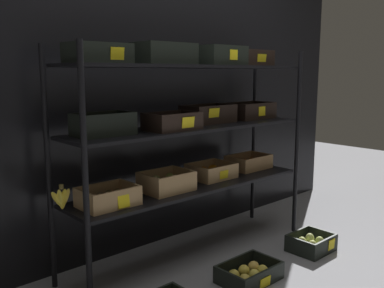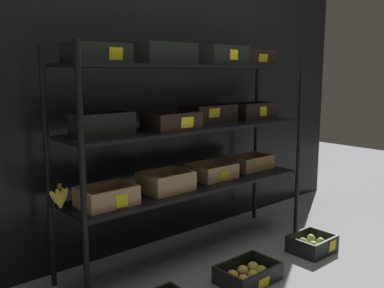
{
  "view_description": "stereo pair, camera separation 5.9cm",
  "coord_description": "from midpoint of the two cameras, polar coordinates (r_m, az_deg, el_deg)",
  "views": [
    {
      "loc": [
        -1.89,
        -2.08,
        1.26
      ],
      "look_at": [
        0.0,
        0.0,
        0.79
      ],
      "focal_mm": 39.79,
      "sensor_mm": 36.0,
      "label": 1
    },
    {
      "loc": [
        -1.85,
        -2.12,
        1.26
      ],
      "look_at": [
        0.0,
        0.0,
        0.79
      ],
      "focal_mm": 39.79,
      "sensor_mm": 36.0,
      "label": 2
    }
  ],
  "objects": [
    {
      "name": "ground_plane",
      "position": [
        3.08,
        -0.57,
        -14.58
      ],
      "size": [
        10.0,
        10.0,
        0.0
      ],
      "primitive_type": "plane",
      "color": "gray"
    },
    {
      "name": "storefront_wall",
      "position": [
        3.14,
        -5.71,
        6.97
      ],
      "size": [
        4.22,
        0.12,
        2.24
      ],
      "primitive_type": "cube",
      "color": "black",
      "rests_on": "ground_plane"
    },
    {
      "name": "display_rack",
      "position": [
        2.84,
        -0.76,
        2.81
      ],
      "size": [
        1.94,
        0.47,
        1.44
      ],
      "color": "black",
      "rests_on": "ground_plane"
    },
    {
      "name": "crate_ground_apple_gold",
      "position": [
        2.74,
        7.02,
        -16.88
      ],
      "size": [
        0.37,
        0.26,
        0.11
      ],
      "color": "black",
      "rests_on": "ground_plane"
    },
    {
      "name": "crate_ground_pear",
      "position": [
        3.23,
        15.15,
        -12.78
      ],
      "size": [
        0.3,
        0.26,
        0.12
      ],
      "color": "black",
      "rests_on": "ground_plane"
    }
  ]
}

